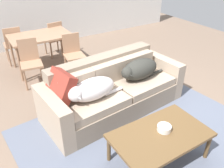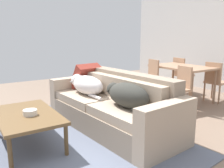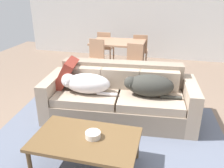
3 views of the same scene
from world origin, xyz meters
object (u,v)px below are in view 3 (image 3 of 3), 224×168
at_px(dining_chair_far_left, 105,46).
at_px(couch, 119,98).
at_px(throw_pillow_by_left_arm, 66,73).
at_px(dining_chair_far_right, 140,49).
at_px(dining_chair_near_left, 95,58).
at_px(bowl_on_coffee_table, 93,135).
at_px(dining_table, 118,45).
at_px(dog_on_left_cushion, 85,83).
at_px(dining_chair_near_right, 133,62).
at_px(dog_on_right_cushion, 149,85).
at_px(coffee_table, 86,141).

bearing_deg(dining_chair_far_left, couch, 112.26).
height_order(throw_pillow_by_left_arm, dining_chair_far_right, throw_pillow_by_left_arm).
xyz_separation_m(dining_chair_near_left, dining_chair_far_left, (-0.08, 1.15, -0.00)).
distance_m(bowl_on_coffee_table, dining_chair_near_left, 2.94).
bearing_deg(dining_table, dog_on_left_cushion, -89.69).
distance_m(bowl_on_coffee_table, dining_chair_far_right, 3.92).
height_order(bowl_on_coffee_table, dining_chair_far_right, dining_chair_far_right).
height_order(dining_chair_near_left, dining_chair_near_right, dining_chair_near_left).
bearing_deg(dog_on_right_cushion, coffee_table, -120.70).
xyz_separation_m(couch, dining_chair_near_right, (-0.03, 1.53, 0.14)).
distance_m(couch, dining_chair_near_right, 1.53).
height_order(dog_on_right_cushion, dining_chair_near_right, dining_chair_near_right).
bearing_deg(dining_chair_far_left, dining_table, 132.43).
bearing_deg(dog_on_right_cushion, dining_chair_far_left, 112.58).
relative_size(dining_chair_near_left, dining_chair_far_right, 1.04).
bearing_deg(bowl_on_coffee_table, dining_chair_far_left, 103.68).
xyz_separation_m(throw_pillow_by_left_arm, bowl_on_coffee_table, (0.87, -1.24, -0.22)).
distance_m(dog_on_left_cushion, dining_table, 2.34).
relative_size(throw_pillow_by_left_arm, dining_chair_far_left, 0.53).
xyz_separation_m(dog_on_right_cushion, dining_chair_far_left, (-1.46, 2.78, -0.14)).
bearing_deg(couch, dining_chair_near_left, 115.42).
xyz_separation_m(dining_chair_near_right, dining_chair_far_right, (-0.01, 1.13, 0.00)).
bearing_deg(dining_chair_near_left, couch, -51.43).
bearing_deg(coffee_table, dining_chair_far_right, 88.94).
xyz_separation_m(dog_on_left_cushion, bowl_on_coffee_table, (0.47, -1.04, -0.16)).
bearing_deg(bowl_on_coffee_table, dining_chair_near_left, 107.47).
bearing_deg(dining_chair_near_left, dog_on_right_cushion, -41.80).
height_order(couch, dining_table, couch).
bearing_deg(coffee_table, dining_chair_near_right, 88.31).
relative_size(couch, coffee_table, 2.03).
distance_m(throw_pillow_by_left_arm, bowl_on_coffee_table, 1.53).
relative_size(dining_table, dining_chair_near_right, 1.47).
bearing_deg(dog_on_left_cushion, dining_chair_far_left, 94.58).
distance_m(bowl_on_coffee_table, dining_table, 3.43).
bearing_deg(dining_chair_far_right, coffee_table, 82.86).
bearing_deg(throw_pillow_by_left_arm, dining_table, 79.79).
bearing_deg(couch, dining_chair_far_right, 85.72).
bearing_deg(dining_chair_far_right, dining_table, 42.18).
bearing_deg(couch, bowl_on_coffee_table, -96.48).
bearing_deg(dining_chair_far_right, dining_chair_near_left, 45.58).
bearing_deg(dining_table, dog_on_right_cushion, -66.23).
bearing_deg(dining_chair_near_left, dining_chair_far_right, 59.74).
bearing_deg(dog_on_right_cushion, dining_chair_near_left, 125.04).
xyz_separation_m(dog_on_right_cushion, dining_chair_near_left, (-1.38, 1.64, -0.14)).
height_order(dog_on_right_cushion, coffee_table, dog_on_right_cushion).
relative_size(couch, bowl_on_coffee_table, 13.93).
distance_m(dining_chair_near_left, dining_chair_near_right, 0.89).
relative_size(throw_pillow_by_left_arm, bowl_on_coffee_table, 2.71).
relative_size(dining_chair_near_left, dining_chair_near_right, 1.06).
xyz_separation_m(bowl_on_coffee_table, dining_table, (-0.48, 3.38, 0.23)).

